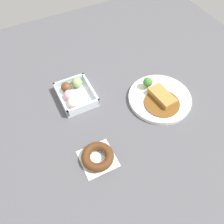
% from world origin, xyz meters
% --- Properties ---
extents(ground_plane, '(1.60, 1.60, 0.00)m').
position_xyz_m(ground_plane, '(0.00, 0.00, 0.00)').
color(ground_plane, '#4C4C51').
extents(curry_plate, '(0.26, 0.26, 0.07)m').
position_xyz_m(curry_plate, '(0.02, 0.17, 0.01)').
color(curry_plate, white).
rests_on(curry_plate, ground_plane).
extents(donut_box, '(0.17, 0.14, 0.06)m').
position_xyz_m(donut_box, '(-0.15, -0.15, 0.02)').
color(donut_box, silver).
rests_on(donut_box, ground_plane).
extents(chocolate_ring_donut, '(0.12, 0.12, 0.03)m').
position_xyz_m(chocolate_ring_donut, '(0.15, -0.18, 0.02)').
color(chocolate_ring_donut, white).
rests_on(chocolate_ring_donut, ground_plane).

